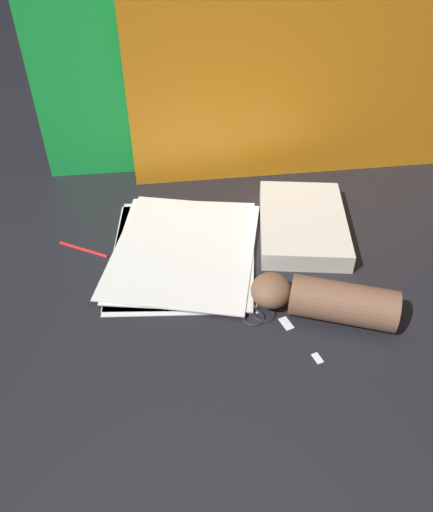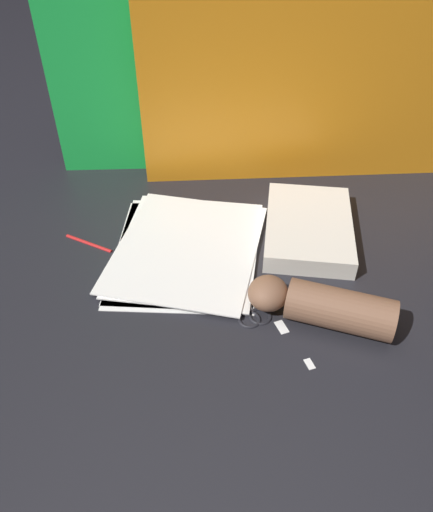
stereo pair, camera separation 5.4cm
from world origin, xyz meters
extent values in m
plane|color=black|center=(0.00, 0.00, 0.00)|extent=(6.00, 6.00, 0.00)
cube|color=green|center=(-0.15, 0.43, 0.28)|extent=(0.61, 0.12, 0.56)
cube|color=orange|center=(0.21, 0.43, 0.23)|extent=(0.88, 0.18, 0.47)
cube|color=white|center=(-0.08, 0.07, 0.00)|extent=(0.32, 0.38, 0.00)
cube|color=white|center=(-0.08, 0.08, 0.00)|extent=(0.32, 0.38, 0.00)
cube|color=white|center=(-0.08, 0.08, 0.01)|extent=(0.30, 0.36, 0.00)
cube|color=white|center=(-0.08, 0.08, 0.01)|extent=(0.33, 0.38, 0.00)
cube|color=silver|center=(0.18, 0.17, 0.02)|extent=(0.19, 0.28, 0.04)
sphere|color=silver|center=(0.07, -0.08, 0.00)|extent=(0.01, 0.01, 0.01)
cylinder|color=silver|center=(0.02, -0.04, 0.00)|extent=(0.11, 0.09, 0.01)
torus|color=black|center=(0.09, -0.09, 0.00)|extent=(0.06, 0.06, 0.01)
cylinder|color=silver|center=(0.06, -0.01, 0.00)|extent=(0.01, 0.13, 0.01)
torus|color=black|center=(0.07, -0.10, 0.00)|extent=(0.05, 0.05, 0.01)
cylinder|color=brown|center=(0.23, -0.09, 0.04)|extent=(0.20, 0.11, 0.08)
ellipsoid|color=brown|center=(0.10, -0.07, 0.04)|extent=(0.09, 0.09, 0.06)
cube|color=white|center=(0.13, -0.11, 0.00)|extent=(0.03, 0.04, 0.00)
cube|color=white|center=(0.18, -0.19, 0.00)|extent=(0.02, 0.03, 0.00)
cylinder|color=red|center=(-0.30, 0.08, 0.00)|extent=(0.12, 0.05, 0.01)
camera|label=1|loc=(0.03, -0.74, 0.69)|focal=35.00mm
camera|label=2|loc=(0.08, -0.73, 0.69)|focal=35.00mm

